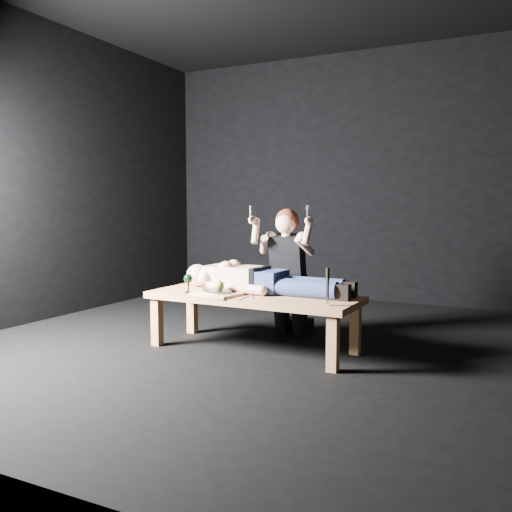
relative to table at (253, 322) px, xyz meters
name	(u,v)px	position (x,y,z in m)	size (l,w,h in m)	color
ground	(273,345)	(0.09, 0.20, -0.23)	(5.00, 5.00, 0.00)	black
back_wall	(359,177)	(0.09, 2.70, 1.27)	(5.00, 5.00, 0.00)	black
table	(253,322)	(0.00, 0.00, 0.00)	(1.69, 0.64, 0.45)	#BD7F47
lying_man	(266,277)	(0.05, 0.13, 0.35)	(1.57, 0.48, 0.24)	beige
kneeling_woman	(290,270)	(0.06, 0.61, 0.35)	(0.62, 0.69, 1.16)	black
serving_tray	(217,294)	(-0.23, -0.18, 0.24)	(0.35, 0.25, 0.02)	tan
plate	(217,291)	(-0.23, -0.18, 0.26)	(0.23, 0.23, 0.02)	white
apple	(220,286)	(-0.21, -0.17, 0.30)	(0.08, 0.08, 0.08)	#5C8C2C
goblet	(188,283)	(-0.50, -0.17, 0.30)	(0.07, 0.07, 0.15)	black
fork_flat	(197,293)	(-0.41, -0.19, 0.23)	(0.02, 0.18, 0.01)	#B2B2B7
knife_flat	(243,298)	(0.02, -0.21, 0.23)	(0.02, 0.18, 0.01)	#B2B2B7
spoon_flat	(251,296)	(0.04, -0.12, 0.23)	(0.02, 0.18, 0.01)	#B2B2B7
carving_knife	(328,287)	(0.69, -0.21, 0.36)	(0.03, 0.04, 0.27)	#B2B2B7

